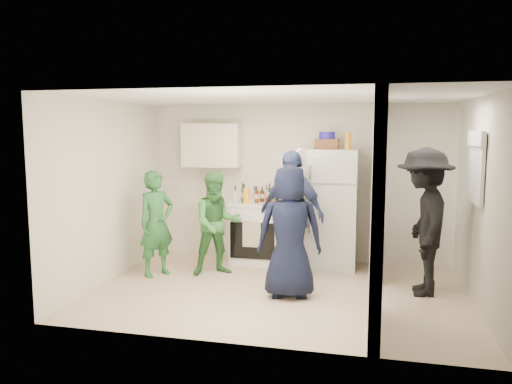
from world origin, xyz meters
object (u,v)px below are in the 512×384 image
at_px(blue_bowl, 327,135).
at_px(person_green_left, 156,223).
at_px(person_denim, 291,214).
at_px(wicker_basket, 327,144).
at_px(person_nook, 424,222).
at_px(fridge, 332,209).
at_px(yellow_cup_stack_top, 348,141).
at_px(person_navy, 290,232).
at_px(person_green_center, 217,224).
at_px(stove, 257,232).

bearing_deg(blue_bowl, person_green_left, -155.24).
bearing_deg(blue_bowl, person_denim, -122.47).
xyz_separation_m(wicker_basket, person_green_left, (-2.32, -1.07, -1.12)).
distance_m(person_denim, person_nook, 1.81).
distance_m(wicker_basket, person_denim, 1.26).
distance_m(fridge, person_nook, 1.60).
distance_m(yellow_cup_stack_top, person_denim, 1.38).
bearing_deg(person_navy, blue_bowl, -112.49).
height_order(wicker_basket, yellow_cup_stack_top, yellow_cup_stack_top).
height_order(person_green_center, person_denim, person_denim).
distance_m(wicker_basket, person_navy, 1.91).
height_order(wicker_basket, blue_bowl, blue_bowl).
distance_m(yellow_cup_stack_top, person_navy, 1.90).
xyz_separation_m(yellow_cup_stack_top, person_navy, (-0.62, -1.42, -1.10)).
bearing_deg(person_denim, person_green_center, -146.56).
bearing_deg(fridge, person_denim, -130.28).
distance_m(fridge, blue_bowl, 1.12).
xyz_separation_m(wicker_basket, person_nook, (1.34, -1.07, -0.94)).
xyz_separation_m(person_navy, person_nook, (1.64, 0.50, 0.10)).
height_order(person_green_left, person_denim, person_denim).
height_order(person_denim, person_nook, person_nook).
bearing_deg(stove, yellow_cup_stack_top, -5.31).
xyz_separation_m(wicker_basket, person_denim, (-0.43, -0.67, -0.98)).
distance_m(stove, person_green_left, 1.66).
bearing_deg(blue_bowl, yellow_cup_stack_top, -25.11).
height_order(blue_bowl, person_green_left, blue_bowl).
bearing_deg(stove, person_nook, -23.44).
distance_m(stove, person_denim, 1.02).
distance_m(wicker_basket, blue_bowl, 0.13).
bearing_deg(person_green_left, wicker_basket, -31.45).
relative_size(person_green_left, person_green_center, 1.02).
height_order(stove, blue_bowl, blue_bowl).
bearing_deg(person_navy, person_nook, -174.44).
distance_m(person_navy, person_nook, 1.72).
distance_m(stove, yellow_cup_stack_top, 2.02).
bearing_deg(person_nook, stove, -113.75).
bearing_deg(person_nook, yellow_cup_stack_top, -132.35).
bearing_deg(person_denim, yellow_cup_stack_top, 61.24).
bearing_deg(person_green_left, yellow_cup_stack_top, -36.98).
bearing_deg(person_navy, yellow_cup_stack_top, -125.24).
relative_size(wicker_basket, person_green_center, 0.23).
height_order(person_green_left, person_green_center, person_green_left).
xyz_separation_m(person_green_left, person_green_center, (0.83, 0.26, -0.02)).
bearing_deg(fridge, wicker_basket, 153.43).
relative_size(person_denim, person_navy, 1.08).
xyz_separation_m(stove, person_navy, (0.77, -1.55, 0.36)).
xyz_separation_m(wicker_basket, person_navy, (-0.30, -1.57, -1.05)).
xyz_separation_m(wicker_basket, yellow_cup_stack_top, (0.32, -0.15, 0.05)).
bearing_deg(blue_bowl, fridge, -26.57).
xyz_separation_m(person_green_left, person_navy, (2.02, -0.50, 0.08)).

